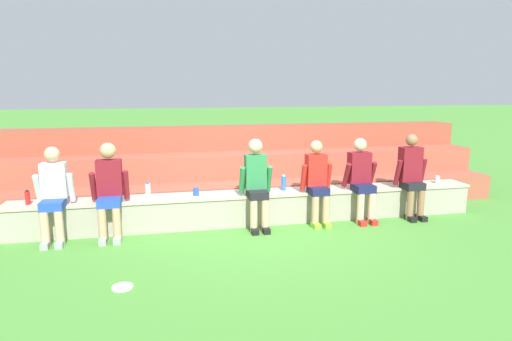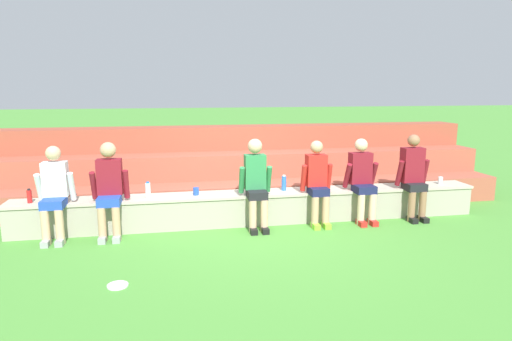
{
  "view_description": "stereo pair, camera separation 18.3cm",
  "coord_description": "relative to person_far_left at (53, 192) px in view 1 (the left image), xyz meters",
  "views": [
    {
      "loc": [
        -1.42,
        -6.31,
        2.1
      ],
      "look_at": [
        0.01,
        0.23,
        0.83
      ],
      "focal_mm": 31.0,
      "sensor_mm": 36.0,
      "label": 1
    },
    {
      "loc": [
        -1.24,
        -6.34,
        2.1
      ],
      "look_at": [
        0.01,
        0.23,
        0.83
      ],
      "focal_mm": 31.0,
      "sensor_mm": 36.0,
      "label": 2
    }
  ],
  "objects": [
    {
      "name": "water_bottle_mid_left",
      "position": [
        -0.39,
        0.2,
        -0.1
      ],
      "size": [
        0.07,
        0.07,
        0.21
      ],
      "color": "red",
      "rests_on": "stone_seating_wall"
    },
    {
      "name": "stone_seating_wall",
      "position": [
        2.87,
        0.23,
        -0.43
      ],
      "size": [
        7.24,
        0.5,
        0.49
      ],
      "color": "#A8A08E",
      "rests_on": "ground"
    },
    {
      "name": "plastic_cup_middle",
      "position": [
        6.04,
        0.23,
        -0.14
      ],
      "size": [
        0.08,
        0.08,
        0.13
      ],
      "primitive_type": "cylinder",
      "color": "white",
      "rests_on": "stone_seating_wall"
    },
    {
      "name": "water_bottle_center_gap",
      "position": [
        1.24,
        0.2,
        -0.09
      ],
      "size": [
        0.08,
        0.08,
        0.24
      ],
      "color": "silver",
      "rests_on": "stone_seating_wall"
    },
    {
      "name": "person_rightmost_edge",
      "position": [
        5.39,
        -0.02,
        0.03
      ],
      "size": [
        0.52,
        0.48,
        1.36
      ],
      "color": "#996B4C",
      "rests_on": "ground"
    },
    {
      "name": "water_bottle_mid_right",
      "position": [
        3.33,
        0.27,
        -0.08
      ],
      "size": [
        0.08,
        0.08,
        0.25
      ],
      "color": "blue",
      "rests_on": "stone_seating_wall"
    },
    {
      "name": "plastic_cup_left_end",
      "position": [
        1.95,
        0.23,
        -0.14
      ],
      "size": [
        0.09,
        0.09,
        0.12
      ],
      "primitive_type": "cylinder",
      "color": "blue",
      "rests_on": "stone_seating_wall"
    },
    {
      "name": "water_bottle_near_left",
      "position": [
        5.72,
        0.29,
        -0.09
      ],
      "size": [
        0.06,
        0.06,
        0.24
      ],
      "color": "green",
      "rests_on": "stone_seating_wall"
    },
    {
      "name": "person_left_of_center",
      "position": [
        0.73,
        -0.0,
        0.03
      ],
      "size": [
        0.52,
        0.58,
        1.34
      ],
      "color": "tan",
      "rests_on": "ground"
    },
    {
      "name": "frisbee",
      "position": [
        1.0,
        -1.73,
        -0.68
      ],
      "size": [
        0.22,
        0.22,
        0.02
      ],
      "primitive_type": "cylinder",
      "color": "white",
      "rests_on": "ground"
    },
    {
      "name": "person_center",
      "position": [
        2.82,
        -0.04,
        0.03
      ],
      "size": [
        0.49,
        0.54,
        1.35
      ],
      "color": "#DBAD89",
      "rests_on": "ground"
    },
    {
      "name": "person_far_left",
      "position": [
        0.0,
        0.0,
        0.0
      ],
      "size": [
        0.51,
        0.59,
        1.3
      ],
      "color": "#DBAD89",
      "rests_on": "ground"
    },
    {
      "name": "person_far_right",
      "position": [
        4.53,
        0.01,
        0.01
      ],
      "size": [
        0.52,
        0.56,
        1.31
      ],
      "color": "beige",
      "rests_on": "ground"
    },
    {
      "name": "brick_bleachers",
      "position": [
        2.87,
        1.9,
        -0.16
      ],
      "size": [
        9.33,
        1.9,
        1.34
      ],
      "color": "#AA533F",
      "rests_on": "ground"
    },
    {
      "name": "person_right_of_center",
      "position": [
        3.78,
        -0.03,
        -0.01
      ],
      "size": [
        0.48,
        0.5,
        1.3
      ],
      "color": "tan",
      "rests_on": "ground"
    },
    {
      "name": "ground_plane",
      "position": [
        2.87,
        0.0,
        -0.69
      ],
      "size": [
        80.0,
        80.0,
        0.0
      ],
      "primitive_type": "plane",
      "color": "#4C9338"
    }
  ]
}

